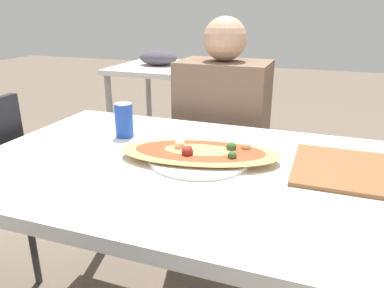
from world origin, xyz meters
TOP-DOWN VIEW (x-y plane):
  - dining_table at (0.00, 0.00)m, footprint 1.33×0.86m
  - chair_far_seated at (-0.07, 0.76)m, footprint 0.40×0.40m
  - person_seated at (-0.07, 0.65)m, footprint 0.41×0.30m
  - pizza_main at (0.03, 0.04)m, footprint 0.53×0.32m
  - soda_can at (-0.30, 0.16)m, footprint 0.07×0.07m
  - serving_tray at (0.52, 0.10)m, footprint 0.41×0.32m
  - background_table at (-0.78, 1.87)m, footprint 1.10×0.80m

SIDE VIEW (x-z plane):
  - chair_far_seated at x=-0.07m, z-range 0.06..0.93m
  - dining_table at x=0.00m, z-range 0.30..1.03m
  - background_table at x=-0.78m, z-range 0.25..1.10m
  - person_seated at x=-0.07m, z-range 0.11..1.25m
  - serving_tray at x=0.52m, z-range 0.73..0.74m
  - pizza_main at x=0.03m, z-range 0.72..0.78m
  - soda_can at x=-0.30m, z-range 0.73..0.85m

